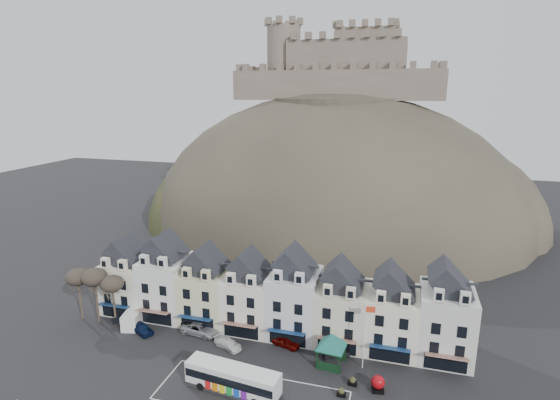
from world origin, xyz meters
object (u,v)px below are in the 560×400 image
(car_black, at_px, (194,327))
(car_silver, at_px, (200,329))
(bus_shelter, at_px, (332,341))
(bus, at_px, (233,378))
(car_charcoal, at_px, (334,352))
(flagpole, at_px, (365,332))
(white_van, at_px, (134,317))
(car_navy, at_px, (141,328))
(car_white, at_px, (228,343))
(car_maroon, at_px, (286,342))
(red_buoy, at_px, (378,383))

(car_black, distance_m, car_silver, 1.26)
(bus_shelter, bearing_deg, car_silver, 179.27)
(bus_shelter, bearing_deg, car_black, 178.58)
(bus, relative_size, car_charcoal, 2.98)
(flagpole, distance_m, white_van, 34.44)
(car_black, bearing_deg, car_navy, 129.70)
(car_white, bearing_deg, bus_shelter, -66.44)
(bus_shelter, bearing_deg, flagpole, 12.81)
(white_van, xyz_separation_m, car_maroon, (23.46, 0.66, -0.50))
(flagpole, height_order, car_maroon, flagpole)
(flagpole, bearing_deg, car_navy, -179.06)
(white_van, height_order, car_silver, white_van)
(car_charcoal, bearing_deg, bus, 112.94)
(red_buoy, distance_m, car_silver, 26.16)
(red_buoy, relative_size, flagpole, 0.22)
(flagpole, bearing_deg, car_silver, 176.12)
(car_black, relative_size, car_white, 1.00)
(bus, relative_size, white_van, 2.09)
(car_black, bearing_deg, car_maroon, -69.69)
(white_van, relative_size, car_white, 1.28)
(bus_shelter, relative_size, car_navy, 1.61)
(white_van, xyz_separation_m, car_white, (15.90, -1.84, -0.56))
(flagpole, xyz_separation_m, car_navy, (-31.81, -0.52, -4.31))
(flagpole, relative_size, white_van, 1.59)
(car_charcoal, bearing_deg, red_buoy, -153.39)
(bus, xyz_separation_m, car_charcoal, (10.31, 10.13, -1.14))
(flagpole, bearing_deg, red_buoy, -62.40)
(white_van, distance_m, car_black, 9.54)
(car_charcoal, bearing_deg, bus_shelter, 154.14)
(bus_shelter, height_order, white_van, bus_shelter)
(red_buoy, distance_m, car_white, 20.65)
(flagpole, distance_m, car_charcoal, 6.04)
(red_buoy, distance_m, flagpole, 6.01)
(white_van, bearing_deg, car_maroon, -11.97)
(car_charcoal, bearing_deg, flagpole, -131.17)
(flagpole, xyz_separation_m, car_charcoal, (-3.90, 1.39, -4.40))
(car_navy, bearing_deg, car_charcoal, -61.96)
(bus_shelter, relative_size, red_buoy, 3.56)
(car_silver, bearing_deg, car_charcoal, -83.36)
(car_navy, distance_m, car_white, 13.51)
(car_maroon, distance_m, car_charcoal, 6.87)
(car_maroon, bearing_deg, white_van, 108.28)
(bus, height_order, car_maroon, bus)
(flagpole, distance_m, car_black, 25.15)
(white_van, height_order, car_maroon, white_van)
(car_white, bearing_deg, white_van, 106.97)
(white_van, bearing_deg, car_black, -9.60)
(bus_shelter, xyz_separation_m, car_navy, (-27.76, 0.00, -2.74))
(red_buoy, bearing_deg, car_white, 170.44)
(car_navy, bearing_deg, car_black, -46.49)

